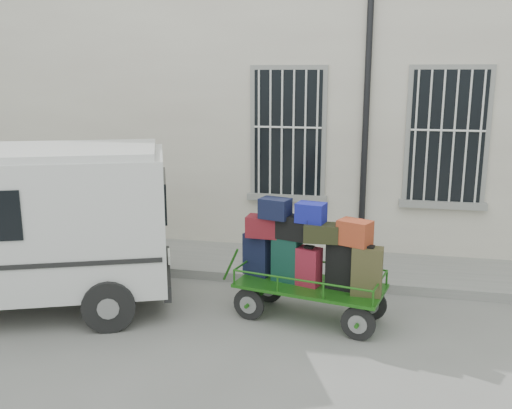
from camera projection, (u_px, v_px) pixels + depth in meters
name	position (u px, v px, depth m)	size (l,w,h in m)	color
ground	(281.00, 323.00, 7.70)	(80.00, 80.00, 0.00)	slate
building	(325.00, 87.00, 12.26)	(24.00, 5.15, 6.00)	beige
sidewalk	(302.00, 265.00, 9.77)	(24.00, 1.70, 0.15)	gray
luggage_cart	(308.00, 259.00, 7.61)	(2.35, 1.28, 1.66)	black
van	(1.00, 220.00, 7.84)	(4.91, 3.43, 2.30)	silver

